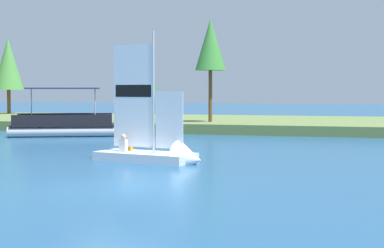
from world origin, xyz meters
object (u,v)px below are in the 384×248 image
(shoreline_tree_midleft, at_px, (8,64))
(shoreline_tree_midright, at_px, (210,45))
(sailboat, at_px, (163,153))
(pontoon_boat, at_px, (64,124))
(shoreline_tree_centre, at_px, (141,68))

(shoreline_tree_midleft, bearing_deg, shoreline_tree_midright, -22.78)
(shoreline_tree_midleft, xyz_separation_m, shoreline_tree_midright, (20.13, -8.45, 0.70))
(shoreline_tree_midright, distance_m, sailboat, 18.13)
(shoreline_tree_midright, relative_size, pontoon_boat, 1.00)
(shoreline_tree_midleft, distance_m, shoreline_tree_midright, 21.85)
(shoreline_tree_midleft, distance_m, pontoon_boat, 19.62)
(shoreline_tree_centre, xyz_separation_m, shoreline_tree_midright, (5.84, -2.90, 1.36))
(shoreline_tree_midright, height_order, pontoon_boat, shoreline_tree_midright)
(shoreline_tree_centre, bearing_deg, shoreline_tree_midleft, 158.77)
(shoreline_tree_midleft, xyz_separation_m, pontoon_boat, (12.59, -14.44, -4.24))
(sailboat, bearing_deg, pontoon_boat, 144.35)
(shoreline_tree_midright, bearing_deg, shoreline_tree_centre, 153.59)
(shoreline_tree_midleft, relative_size, pontoon_boat, 0.98)
(shoreline_tree_midleft, relative_size, shoreline_tree_centre, 1.24)
(shoreline_tree_midright, distance_m, pontoon_boat, 10.82)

